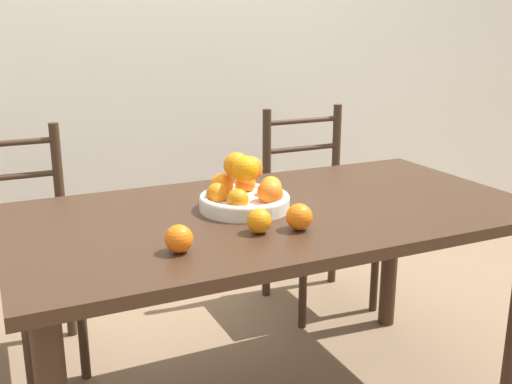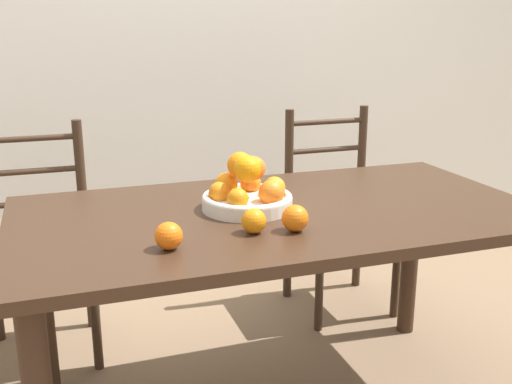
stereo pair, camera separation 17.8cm
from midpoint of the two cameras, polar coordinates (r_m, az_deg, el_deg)
name	(u,v)px [view 1 (the left image)]	position (r m, az deg, el deg)	size (l,w,h in m)	color
wall_back	(147,22)	(3.16, -11.97, 15.56)	(8.00, 0.06, 2.60)	silver
dining_table	(275,238)	(1.91, -0.84, -4.43)	(1.63, 0.85, 0.73)	#382316
fruit_bowl	(245,192)	(1.86, -3.82, -0.07)	(0.28, 0.28, 0.18)	silver
orange_loose_0	(259,221)	(1.66, -2.77, -2.83)	(0.07, 0.07, 0.07)	orange
orange_loose_1	(299,217)	(1.68, 1.13, -2.43)	(0.08, 0.08, 0.08)	orange
orange_loose_2	(179,239)	(1.54, -10.67, -4.46)	(0.07, 0.07, 0.07)	orange
chair_left	(16,254)	(2.48, -23.80, -5.47)	(0.42, 0.40, 0.92)	#382619
chair_right	(316,210)	(2.80, 3.94, -1.77)	(0.42, 0.40, 0.92)	#382619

